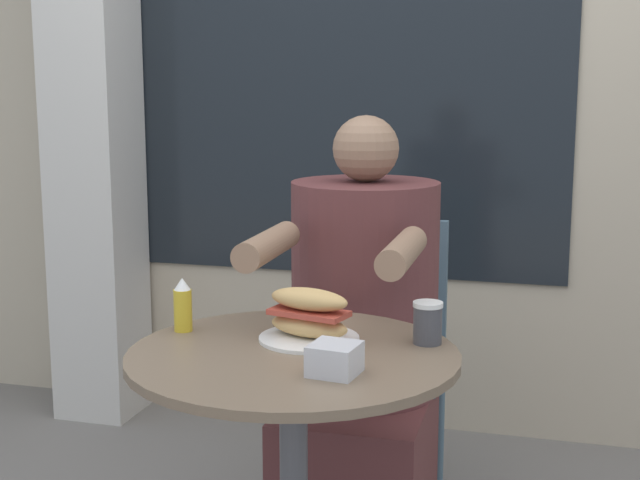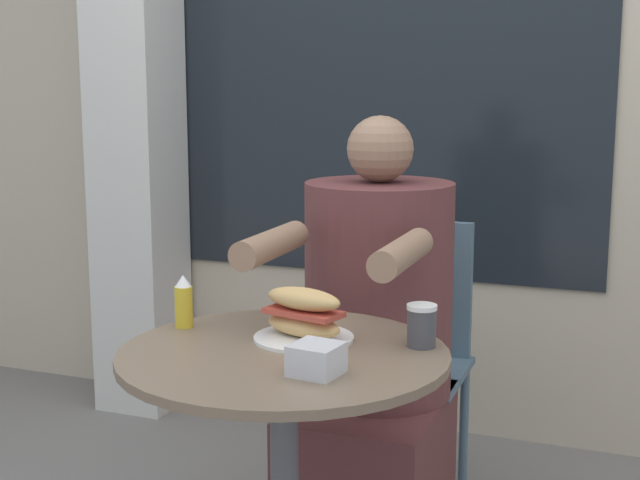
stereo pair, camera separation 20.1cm
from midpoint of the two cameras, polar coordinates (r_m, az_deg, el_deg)
name	(u,v)px [view 2 (the right image)]	position (r m, az deg, el deg)	size (l,w,h in m)	color
storefront_wall	(455,49)	(3.26, 10.40, 11.91)	(8.00, 0.09, 2.80)	#B7A88E
lattice_pillar	(135,105)	(3.51, -10.14, 8.48)	(0.29, 0.29, 2.40)	beige
cafe_table	(284,441)	(1.93, 0.74, -12.78)	(0.69, 0.69, 0.74)	brown
diner_chair	(408,337)	(2.75, 7.76, -6.18)	(0.39, 0.39, 0.87)	slate
seated_diner	(373,373)	(2.43, 5.83, -8.49)	(0.40, 0.72, 1.20)	brown
sandwich_on_plate	(304,318)	(1.93, 1.93, -5.02)	(0.22, 0.22, 0.11)	white
drink_cup	(422,325)	(1.91, 9.54, -5.46)	(0.06, 0.06, 0.09)	#424247
napkin_box	(316,359)	(1.71, 3.15, -7.67)	(0.10, 0.10, 0.06)	silver
condiment_bottle	(184,302)	(2.03, -5.94, -4.00)	(0.04, 0.04, 0.12)	gold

